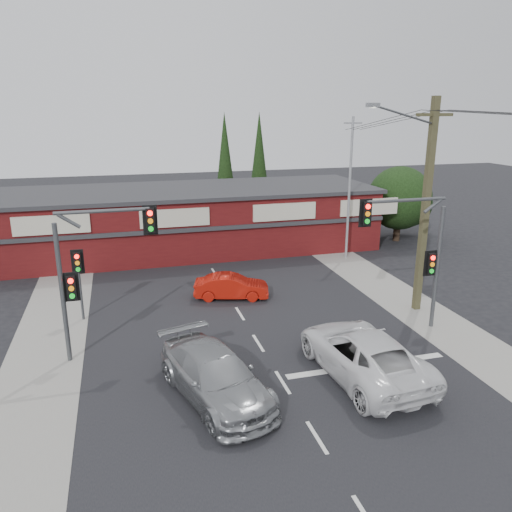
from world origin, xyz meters
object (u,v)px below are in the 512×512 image
object	(u,v)px
white_suv	(363,353)
silver_suv	(215,376)
shop_building	(183,219)
red_sedan	(231,287)
utility_pole	(424,200)

from	to	relation	value
white_suv	silver_suv	bearing A→B (deg)	-3.58
shop_building	red_sedan	bearing A→B (deg)	-83.94
silver_suv	white_suv	bearing A→B (deg)	-15.33
white_suv	shop_building	world-z (taller)	shop_building
white_suv	silver_suv	world-z (taller)	white_suv
red_sedan	utility_pole	xyz separation A→B (m)	(8.28, -3.85, 4.77)
red_sedan	utility_pole	size ratio (longest dim) A/B	0.38
white_suv	utility_pole	distance (m)	8.62
white_suv	shop_building	distance (m)	19.48
red_sedan	utility_pole	bearing A→B (deg)	-100.02
shop_building	white_suv	bearing A→B (deg)	-78.10
white_suv	utility_pole	bearing A→B (deg)	-140.88
white_suv	red_sedan	xyz separation A→B (m)	(-2.93, 8.88, -0.24)
shop_building	utility_pole	distance (m)	17.15
shop_building	utility_pole	world-z (taller)	utility_pole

